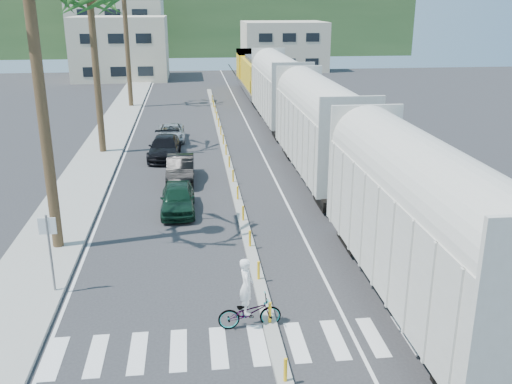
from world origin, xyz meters
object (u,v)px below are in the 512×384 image
(car_lead, at_px, (178,198))
(car_second, at_px, (181,169))
(street_sign, at_px, (49,243))
(cyclist, at_px, (249,305))

(car_lead, height_order, car_second, car_second)
(street_sign, xyz_separation_m, car_lead, (4.26, 7.90, -1.27))
(car_second, relative_size, cyclist, 1.84)
(street_sign, relative_size, car_lead, 0.73)
(street_sign, xyz_separation_m, cyclist, (6.63, -2.97, -1.20))
(cyclist, bearing_deg, car_second, 5.56)
(car_lead, distance_m, cyclist, 11.13)
(car_second, xyz_separation_m, cyclist, (2.28, -15.96, 0.05))
(car_lead, bearing_deg, car_second, 89.08)
(street_sign, relative_size, car_second, 0.68)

